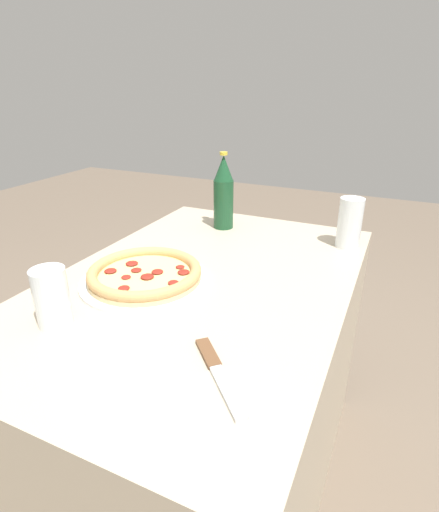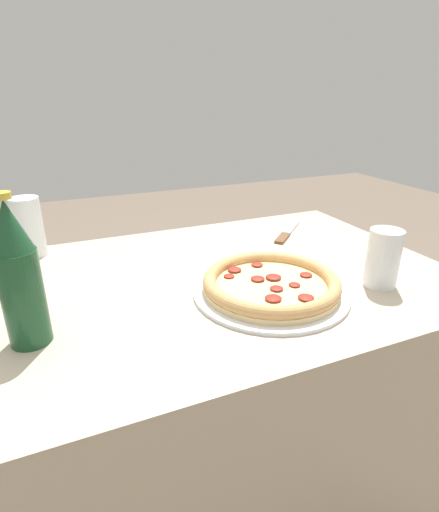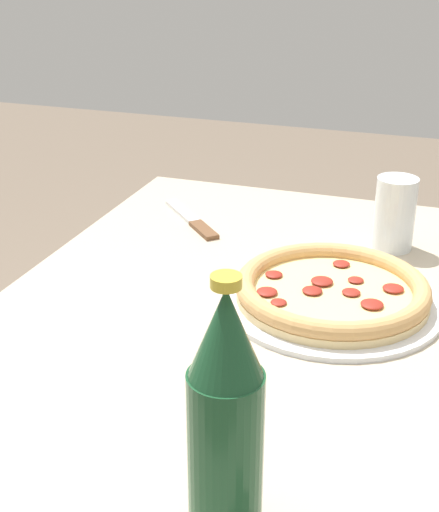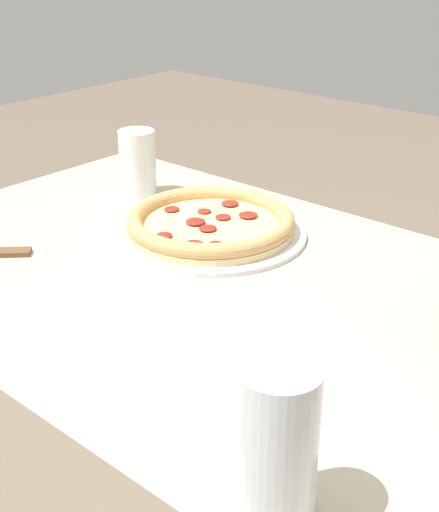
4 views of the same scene
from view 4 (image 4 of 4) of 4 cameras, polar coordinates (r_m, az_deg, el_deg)
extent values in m
cube|color=#B7A88E|center=(1.30, -1.76, -16.40)|extent=(1.10, 0.73, 0.75)
cylinder|color=silver|center=(1.21, -0.73, 1.84)|extent=(0.33, 0.33, 0.01)
cylinder|color=#E5C689|center=(1.21, -0.73, 2.28)|extent=(0.28, 0.28, 0.01)
cylinder|color=#EACC7F|center=(1.21, -0.73, 2.60)|extent=(0.25, 0.25, 0.00)
torus|color=tan|center=(1.20, -0.73, 2.91)|extent=(0.29, 0.29, 0.03)
ellipsoid|color=maroon|center=(1.20, -1.93, 2.77)|extent=(0.03, 0.03, 0.01)
ellipsoid|color=maroon|center=(1.18, -0.94, 2.24)|extent=(0.03, 0.03, 0.01)
ellipsoid|color=maroon|center=(1.22, 0.28, 3.15)|extent=(0.03, 0.03, 0.01)
ellipsoid|color=maroon|center=(1.23, 2.31, 3.30)|extent=(0.03, 0.03, 0.01)
ellipsoid|color=maroon|center=(1.28, 0.85, 4.24)|extent=(0.03, 0.03, 0.01)
ellipsoid|color=maroon|center=(1.15, -4.45, 1.66)|extent=(0.03, 0.03, 0.01)
ellipsoid|color=maroon|center=(1.12, -2.07, 0.97)|extent=(0.03, 0.03, 0.01)
ellipsoid|color=maroon|center=(1.25, -1.23, 3.61)|extent=(0.02, 0.02, 0.01)
ellipsoid|color=maroon|center=(1.26, -3.85, 3.77)|extent=(0.03, 0.03, 0.01)
ellipsoid|color=maroon|center=(1.12, -0.32, 0.98)|extent=(0.02, 0.02, 0.01)
cylinder|color=white|center=(1.39, -6.57, 7.40)|extent=(0.07, 0.07, 0.13)
cylinder|color=maroon|center=(1.40, -6.51, 6.28)|extent=(0.06, 0.06, 0.06)
cylinder|color=white|center=(0.64, 4.69, -14.71)|extent=(0.07, 0.07, 0.15)
cylinder|color=#935123|center=(0.66, 4.59, -16.70)|extent=(0.06, 0.06, 0.09)
cube|color=brown|center=(1.19, -16.86, 0.26)|extent=(0.08, 0.08, 0.01)
camera|label=1|loc=(1.51, -40.90, 18.91)|focal=28.00mm
camera|label=2|loc=(1.52, 29.39, 18.84)|focal=28.00mm
camera|label=3|loc=(1.00, 55.36, 16.12)|focal=50.00mm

